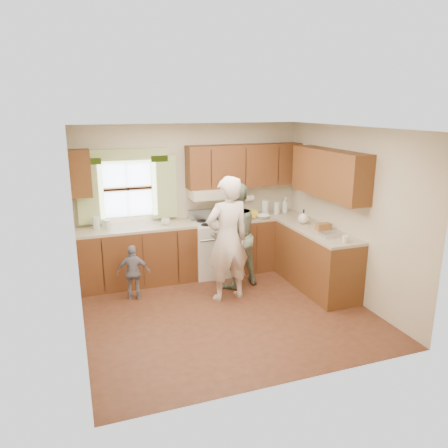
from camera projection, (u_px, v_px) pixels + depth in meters
name	position (u px, v px, depth m)	size (l,w,h in m)	color
room	(227.00, 225.00, 5.76)	(3.80, 3.80, 3.80)	#4C2717
kitchen_fixtures	(240.00, 230.00, 7.05)	(3.80, 2.25, 2.15)	#46240F
stove	(214.00, 247.00, 7.37)	(0.76, 0.67, 1.07)	silver
woman_left	(228.00, 239.00, 6.26)	(0.67, 0.44, 1.84)	silver
woman_right	(234.00, 236.00, 6.75)	(0.80, 0.62, 1.65)	#2C4538
child	(134.00, 272.00, 6.38)	(0.49, 0.20, 0.83)	gray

